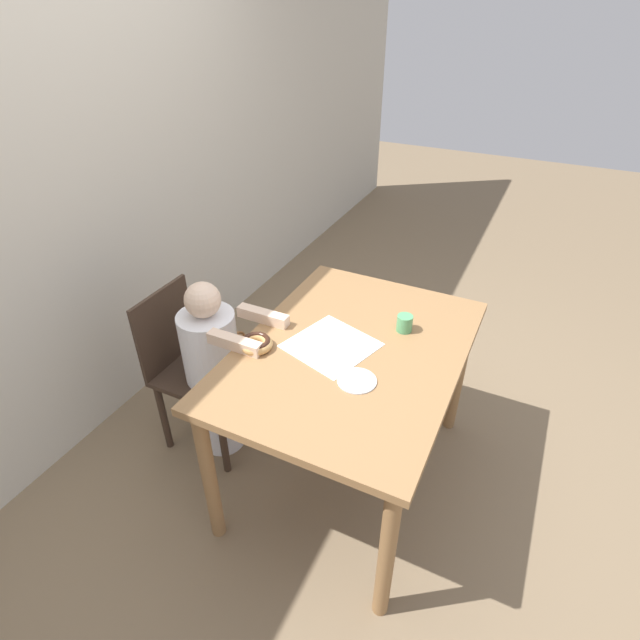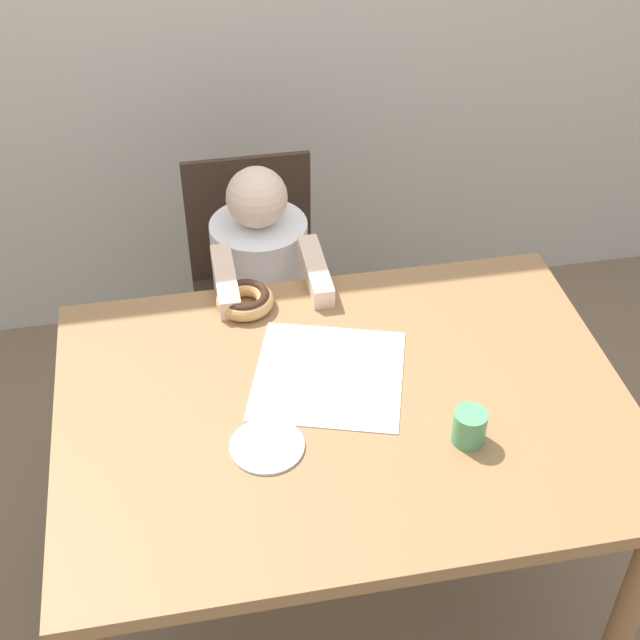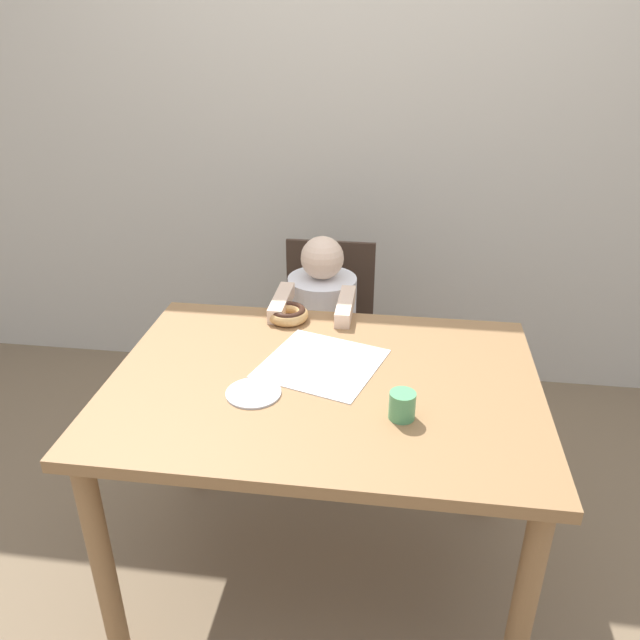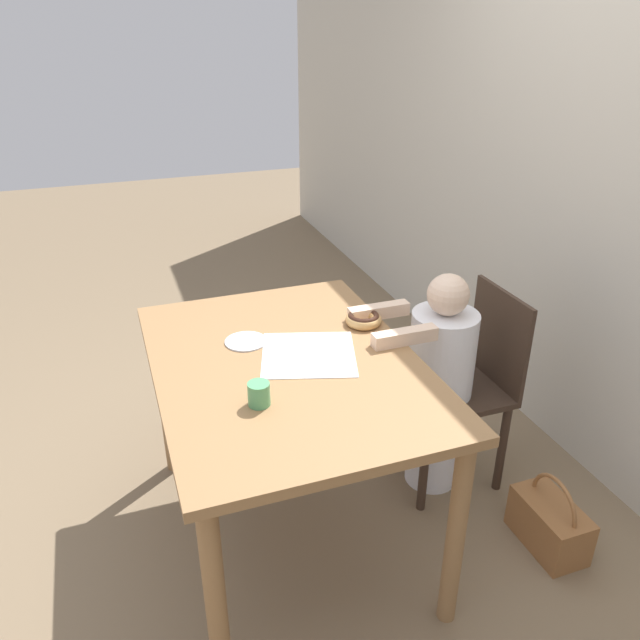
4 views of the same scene
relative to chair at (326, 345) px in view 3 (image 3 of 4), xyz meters
The scene contains 10 objects.
ground_plane 0.90m from the chair, 83.22° to the right, with size 12.00×12.00×0.00m, color #7A664C.
wall_back 1.00m from the chair, 81.07° to the left, with size 8.00×0.05×2.50m.
dining_table 0.81m from the chair, 83.22° to the right, with size 1.20×0.87×0.77m.
chair is the anchor object (origin of this frame).
child_figure 0.12m from the chair, 90.00° to the right, with size 0.27×0.48×0.95m.
donut 0.55m from the chair, 99.76° to the right, with size 0.14×0.14×0.05m.
napkin 0.77m from the chair, 83.78° to the right, with size 0.40×0.40×0.00m.
handbag 0.60m from the chair, 13.64° to the left, with size 0.30×0.17×0.31m.
cup 1.04m from the chair, 71.45° to the right, with size 0.07×0.07×0.07m.
plate 0.94m from the chair, 95.54° to the right, with size 0.15×0.15×0.01m.
Camera 3 is at (0.19, -1.47, 1.70)m, focal length 35.00 mm.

